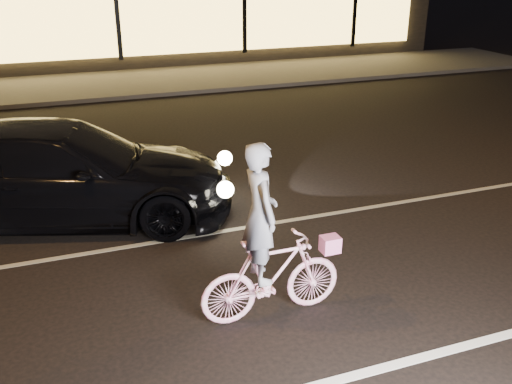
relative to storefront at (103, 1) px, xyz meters
name	(u,v)px	position (x,y,z in m)	size (l,w,h in m)	color
ground	(297,296)	(0.00, -18.97, -2.15)	(90.00, 90.00, 0.00)	black
lane_stripe_near	(358,375)	(0.00, -20.47, -2.14)	(60.00, 0.12, 0.01)	silver
lane_stripe_far	(243,228)	(0.00, -16.97, -2.14)	(60.00, 0.10, 0.01)	gray
sidewalk	(131,83)	(0.00, -5.97, -2.09)	(30.00, 4.00, 0.12)	#383533
storefront	(103,1)	(0.00, 0.00, 0.00)	(25.40, 8.42, 4.20)	black
cyclist	(269,258)	(-0.47, -19.21, -1.40)	(1.67, 0.58, 2.11)	#F24F93
sedan	(63,172)	(-2.46, -15.61, -1.39)	(5.59, 3.54, 1.51)	black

